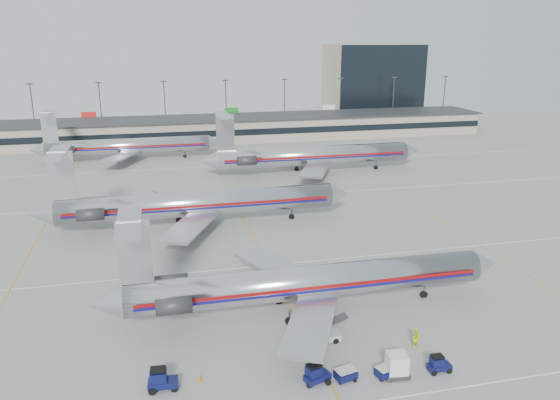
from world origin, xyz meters
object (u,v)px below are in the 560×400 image
object	(u,v)px
jet_foreground	(302,282)
uld_container	(397,365)
belt_loader	(320,336)
jet_second_row	(193,203)
tug_center	(316,375)

from	to	relation	value
jet_foreground	uld_container	world-z (taller)	jet_foreground
uld_container	belt_loader	xyz separation A→B (m)	(-4.69, 6.66, -0.39)
jet_second_row	belt_loader	xyz separation A→B (m)	(8.92, -35.60, -2.96)
uld_container	belt_loader	size ratio (longest dim) A/B	0.45
tug_center	uld_container	xyz separation A→B (m)	(6.92, -0.63, 0.26)
jet_foreground	uld_container	size ratio (longest dim) A/B	20.08
jet_second_row	belt_loader	distance (m)	36.82
jet_foreground	belt_loader	size ratio (longest dim) A/B	9.12
jet_second_row	uld_container	world-z (taller)	jet_second_row
belt_loader	tug_center	bearing A→B (deg)	-112.38
jet_foreground	belt_loader	bearing A→B (deg)	-89.03
jet_foreground	uld_container	xyz separation A→B (m)	(4.79, -12.81, -2.25)
belt_loader	uld_container	bearing A→B (deg)	-56.94
jet_foreground	belt_loader	xyz separation A→B (m)	(0.10, -6.15, -2.65)
uld_container	jet_second_row	bearing A→B (deg)	114.16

